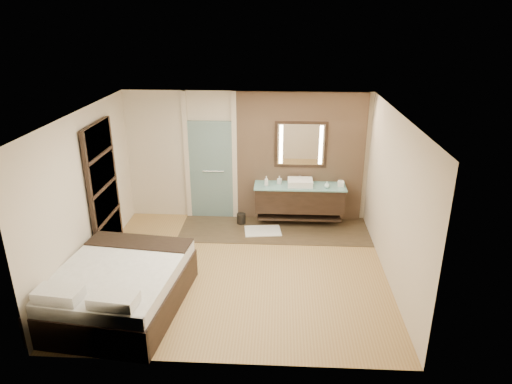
# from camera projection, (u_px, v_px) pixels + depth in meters

# --- Properties ---
(floor) EXTENTS (5.00, 5.00, 0.00)m
(floor) POSITION_uv_depth(u_px,v_px,m) (238.00, 270.00, 7.84)
(floor) COLOR #9A7040
(floor) RESTS_ON ground
(tile_strip) EXTENTS (3.80, 1.30, 0.01)m
(tile_strip) POSITION_uv_depth(u_px,v_px,m) (274.00, 230.00, 9.29)
(tile_strip) COLOR #3B2F20
(tile_strip) RESTS_ON floor
(stone_wall) EXTENTS (2.60, 0.08, 2.70)m
(stone_wall) POSITION_uv_depth(u_px,v_px,m) (300.00, 158.00, 9.35)
(stone_wall) COLOR tan
(stone_wall) RESTS_ON floor
(vanity) EXTENTS (1.85, 0.55, 0.88)m
(vanity) POSITION_uv_depth(u_px,v_px,m) (299.00, 198.00, 9.35)
(vanity) COLOR black
(vanity) RESTS_ON stone_wall
(mirror_unit) EXTENTS (1.06, 0.04, 0.96)m
(mirror_unit) POSITION_uv_depth(u_px,v_px,m) (301.00, 145.00, 9.19)
(mirror_unit) COLOR black
(mirror_unit) RESTS_ON stone_wall
(frosted_door) EXTENTS (1.10, 0.12, 2.70)m
(frosted_door) POSITION_uv_depth(u_px,v_px,m) (211.00, 166.00, 9.51)
(frosted_door) COLOR #A8D5D5
(frosted_door) RESTS_ON floor
(shoji_partition) EXTENTS (0.06, 1.20, 2.40)m
(shoji_partition) POSITION_uv_depth(u_px,v_px,m) (104.00, 189.00, 8.08)
(shoji_partition) COLOR black
(shoji_partition) RESTS_ON floor
(bed) EXTENTS (1.97, 2.35, 0.83)m
(bed) POSITION_uv_depth(u_px,v_px,m) (119.00, 288.00, 6.72)
(bed) COLOR black
(bed) RESTS_ON floor
(bath_mat) EXTENTS (0.78, 0.59, 0.02)m
(bath_mat) POSITION_uv_depth(u_px,v_px,m) (263.00, 231.00, 9.21)
(bath_mat) COLOR white
(bath_mat) RESTS_ON floor
(waste_bin) EXTENTS (0.19, 0.19, 0.23)m
(waste_bin) POSITION_uv_depth(u_px,v_px,m) (241.00, 219.00, 9.52)
(waste_bin) COLOR black
(waste_bin) RESTS_ON floor
(tissue_box) EXTENTS (0.13, 0.13, 0.10)m
(tissue_box) POSITION_uv_depth(u_px,v_px,m) (341.00, 184.00, 9.17)
(tissue_box) COLOR white
(tissue_box) RESTS_ON vanity
(soap_bottle_a) EXTENTS (0.10, 0.10, 0.20)m
(soap_bottle_a) POSITION_uv_depth(u_px,v_px,m) (266.00, 181.00, 9.18)
(soap_bottle_a) COLOR white
(soap_bottle_a) RESTS_ON vanity
(soap_bottle_b) EXTENTS (0.10, 0.10, 0.17)m
(soap_bottle_b) POSITION_uv_depth(u_px,v_px,m) (279.00, 180.00, 9.29)
(soap_bottle_b) COLOR #B2B2B2
(soap_bottle_b) RESTS_ON vanity
(soap_bottle_c) EXTENTS (0.11, 0.11, 0.13)m
(soap_bottle_c) POSITION_uv_depth(u_px,v_px,m) (327.00, 185.00, 9.08)
(soap_bottle_c) COLOR #C4F6F4
(soap_bottle_c) RESTS_ON vanity
(cup) EXTENTS (0.15, 0.15, 0.10)m
(cup) POSITION_uv_depth(u_px,v_px,m) (341.00, 183.00, 9.22)
(cup) COLOR white
(cup) RESTS_ON vanity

